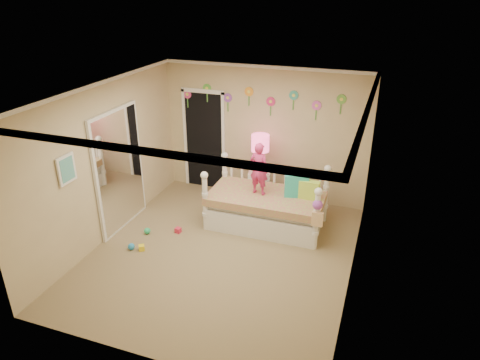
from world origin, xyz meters
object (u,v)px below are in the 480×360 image
at_px(daybed, 266,197).
at_px(child, 259,169).
at_px(nightstand, 259,188).
at_px(table_lamp, 260,148).

height_order(daybed, child, child).
distance_m(child, nightstand, 1.06).
height_order(daybed, table_lamp, table_lamp).
distance_m(daybed, child, 0.54).
bearing_deg(daybed, table_lamp, 115.21).
relative_size(daybed, nightstand, 2.95).
distance_m(daybed, table_lamp, 1.01).
bearing_deg(child, table_lamp, -64.49).
relative_size(nightstand, table_lamp, 0.94).
height_order(child, table_lamp, child).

